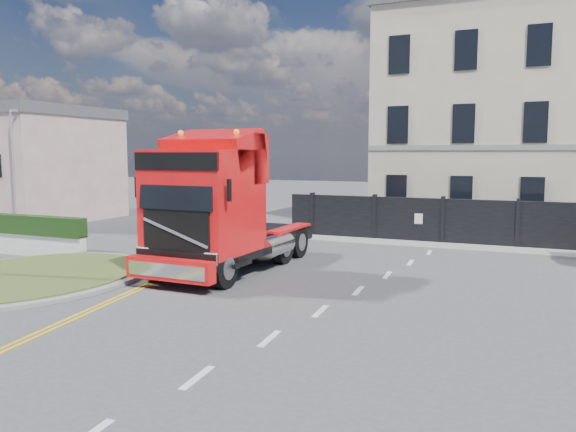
% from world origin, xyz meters
% --- Properties ---
extents(ground, '(120.00, 120.00, 0.00)m').
position_xyz_m(ground, '(0.00, 0.00, 0.00)').
color(ground, '#424244').
rests_on(ground, ground).
extents(traffic_island, '(6.80, 6.80, 0.17)m').
position_xyz_m(traffic_island, '(-7.00, -3.00, 0.08)').
color(traffic_island, gray).
rests_on(traffic_island, ground).
extents(hedge_wall, '(8.00, 0.55, 1.35)m').
position_xyz_m(hedge_wall, '(-13.00, 1.50, 0.74)').
color(hedge_wall, silver).
rests_on(hedge_wall, ground).
extents(seaside_bldg_pink, '(8.00, 8.00, 6.00)m').
position_xyz_m(seaside_bldg_pink, '(-20.00, 9.00, 3.00)').
color(seaside_bldg_pink, beige).
rests_on(seaside_bldg_pink, ground).
extents(hoarding_fence, '(18.80, 0.25, 2.00)m').
position_xyz_m(hoarding_fence, '(6.55, 9.00, 1.00)').
color(hoarding_fence, black).
rests_on(hoarding_fence, ground).
extents(georgian_building, '(12.30, 10.30, 12.80)m').
position_xyz_m(georgian_building, '(6.00, 16.50, 5.77)').
color(georgian_building, beige).
rests_on(georgian_building, ground).
extents(pavement_far, '(20.00, 1.60, 0.12)m').
position_xyz_m(pavement_far, '(6.00, 8.10, 0.06)').
color(pavement_far, gray).
rests_on(pavement_far, ground).
extents(truck, '(3.03, 7.68, 4.56)m').
position_xyz_m(truck, '(-1.96, 0.03, 2.04)').
color(truck, black).
rests_on(truck, ground).
extents(lamppost_slim, '(0.25, 0.50, 6.14)m').
position_xyz_m(lamppost_slim, '(-16.11, 4.50, 3.63)').
color(lamppost_slim, gray).
rests_on(lamppost_slim, ground).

